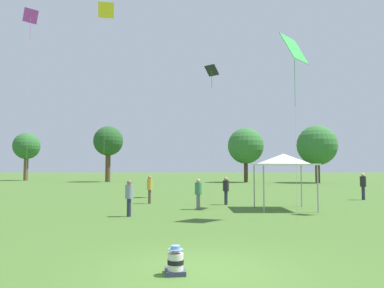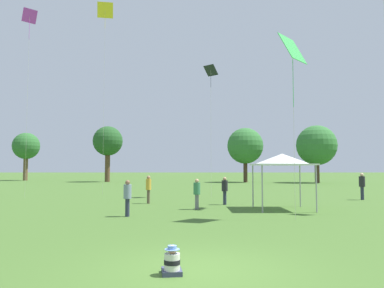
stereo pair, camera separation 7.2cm
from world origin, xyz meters
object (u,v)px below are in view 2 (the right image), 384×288
Objects in this scene: kite_1 at (293,51)px; kite_2 at (105,15)px; person_standing_2 at (149,187)px; distant_tree_1 at (108,142)px; person_standing_1 at (197,191)px; canopy_tent at (282,160)px; distant_tree_0 at (245,146)px; kite_0 at (211,74)px; kite_5 at (30,23)px; distant_tree_3 at (317,145)px; seated_toddler at (172,263)px; person_standing_0 at (128,195)px; distant_tree_2 at (26,147)px; person_standing_4 at (225,188)px; person_standing_3 at (362,184)px.

kite_2 is at bearing 125.77° from kite_1.
person_standing_2 is 35.63m from distant_tree_1.
canopy_tent reaches higher than person_standing_1.
kite_2 is 28.34m from distant_tree_1.
person_standing_2 is at bearing -165.91° from person_standing_1.
canopy_tent is at bearing -95.03° from distant_tree_0.
kite_0 is 0.70× the size of kite_5.
distant_tree_3 reaches higher than person_standing_2.
kite_5 is at bearing 113.28° from seated_toddler.
kite_1 reaches higher than person_standing_0.
person_standing_2 is at bearing 94.87° from person_standing_0.
distant_tree_3 is at bearing 68.75° from canopy_tent.
distant_tree_2 is (-29.17, 34.75, -3.49)m from kite_0.
person_standing_0 reaches higher than person_standing_4.
kite_2 is at bearing -137.49° from distant_tree_3.
person_standing_1 is at bearing -70.54° from distant_tree_1.
person_standing_2 is at bearing -149.40° from person_standing_4.
kite_5 is (-12.37, 7.54, 12.03)m from person_standing_1.
distant_tree_0 is 36.37m from distant_tree_2.
kite_0 reaches higher than person_standing_0.
seated_toddler is 11.60m from kite_1.
distant_tree_3 reaches higher than person_standing_4.
kite_5 is at bearing -125.68° from distant_tree_0.
kite_5 is at bearing -66.02° from distant_tree_2.
person_standing_0 is at bearing 133.83° from kite_5.
person_standing_0 is 0.20× the size of distant_tree_2.
person_standing_3 is 0.22× the size of distant_tree_3.
person_standing_4 is at bearing 107.98° from kite_1.
person_standing_3 is 23.74m from kite_2.
kite_5 reaches higher than person_standing_4.
person_standing_4 is 19.17m from kite_5.
kite_2 reaches higher than seated_toddler.
kite_5 is at bearing 85.82° from kite_0.
distant_tree_0 is 0.98× the size of distant_tree_3.
distant_tree_1 is at bearing -20.99° from distant_tree_2.
kite_1 is 0.97× the size of distant_tree_3.
kite_2 reaches higher than distant_tree_3.
person_standing_2 is 4.64m from person_standing_4.
distant_tree_0 is at bearing -86.07° from kite_2.
person_standing_2 is 15.86m from kite_5.
person_standing_4 is (4.82, 5.30, -0.00)m from person_standing_0.
distant_tree_3 is (13.44, 37.38, -1.87)m from kite_1.
person_standing_4 is at bearing -66.88° from distant_tree_1.
person_standing_3 is 39.91m from distant_tree_1.
canopy_tent is at bearing 81.15° from kite_1.
seated_toddler is 48.22m from distant_tree_0.
person_standing_1 is at bearing 133.62° from kite_1.
canopy_tent reaches higher than person_standing_2.
kite_5 is at bearing -88.66° from distant_tree_1.
person_standing_4 is 0.55× the size of canopy_tent.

